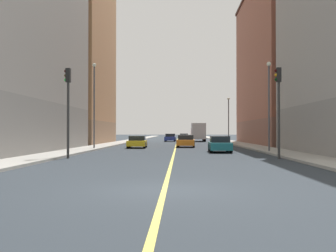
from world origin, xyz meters
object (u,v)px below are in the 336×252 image
at_px(traffic_light_right_near, 68,100).
at_px(street_lamp_right_near, 94,97).
at_px(street_lamp_left_near, 269,97).
at_px(car_orange, 186,141).
at_px(car_silver, 184,137).
at_px(car_green, 185,139).
at_px(car_blue, 170,138).
at_px(building_left_mid, 287,65).
at_px(building_right_midblock, 71,58).
at_px(traffic_light_left_near, 278,99).
at_px(street_lamp_left_far, 229,115).
at_px(box_truck, 198,132).
at_px(car_yellow, 137,142).
at_px(car_teal, 220,144).

relative_size(traffic_light_right_near, street_lamp_right_near, 0.71).
bearing_deg(street_lamp_left_near, traffic_light_right_near, -153.30).
height_order(car_orange, car_silver, car_orange).
height_order(traffic_light_right_near, car_silver, traffic_light_right_near).
bearing_deg(car_green, street_lamp_left_near, -74.55).
bearing_deg(car_blue, building_left_mid, -43.49).
xyz_separation_m(building_right_midblock, traffic_light_left_near, (21.24, -29.04, -8.13)).
relative_size(building_right_midblock, street_lamp_left_near, 3.28).
height_order(building_left_mid, car_orange, building_left_mid).
relative_size(building_right_midblock, street_lamp_left_far, 3.59).
bearing_deg(box_truck, street_lamp_left_far, -66.31).
relative_size(street_lamp_left_near, car_green, 1.64).
bearing_deg(building_left_mid, car_green, 166.58).
height_order(building_right_midblock, box_truck, building_right_midblock).
bearing_deg(car_yellow, car_orange, 24.57).
height_order(car_green, car_silver, car_silver).
relative_size(street_lamp_right_near, car_orange, 1.87).
bearing_deg(traffic_light_right_near, street_lamp_left_near, 26.70).
xyz_separation_m(car_orange, car_silver, (0.13, 33.93, -0.02)).
distance_m(traffic_light_left_near, box_truck, 43.29).
height_order(traffic_light_right_near, car_blue, traffic_light_right_near).
bearing_deg(building_left_mid, traffic_light_left_near, -106.11).
bearing_deg(traffic_light_left_near, street_lamp_left_near, 81.97).
height_order(traffic_light_left_near, car_teal, traffic_light_left_near).
height_order(street_lamp_left_far, car_silver, street_lamp_left_far).
relative_size(traffic_light_left_near, street_lamp_right_near, 0.71).
distance_m(traffic_light_right_near, car_blue, 42.92).
relative_size(building_left_mid, car_orange, 5.82).
relative_size(street_lamp_right_near, street_lamp_left_far, 1.22).
xyz_separation_m(building_right_midblock, street_lamp_left_near, (22.25, -21.83, -7.34)).
relative_size(building_right_midblock, street_lamp_right_near, 2.94).
xyz_separation_m(traffic_light_right_near, street_lamp_right_near, (-0.98, 12.29, 1.22)).
xyz_separation_m(street_lamp_left_near, street_lamp_left_far, (0.00, 26.66, -0.33)).
xyz_separation_m(building_left_mid, street_lamp_right_near, (-22.25, -15.21, -5.54)).
relative_size(traffic_light_left_near, traffic_light_right_near, 1.00).
bearing_deg(car_teal, car_yellow, 133.15).
relative_size(street_lamp_left_far, car_green, 1.50).
xyz_separation_m(traffic_light_left_near, street_lamp_right_near, (-14.31, 12.29, 1.23)).
relative_size(car_orange, box_truck, 0.58).
bearing_deg(street_lamp_right_near, building_right_midblock, 112.47).
height_order(street_lamp_left_far, car_yellow, street_lamp_left_far).
relative_size(building_right_midblock, car_orange, 5.50).
relative_size(street_lamp_left_near, car_blue, 1.78).
relative_size(car_green, car_silver, 0.96).
distance_m(car_orange, car_yellow, 5.60).
bearing_deg(car_silver, car_green, -90.20).
bearing_deg(car_blue, street_lamp_right_near, -102.14).
bearing_deg(building_right_midblock, car_green, 6.02).
xyz_separation_m(street_lamp_left_far, car_orange, (-6.55, -15.46, -3.53)).
bearing_deg(street_lamp_left_far, car_yellow, -123.21).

